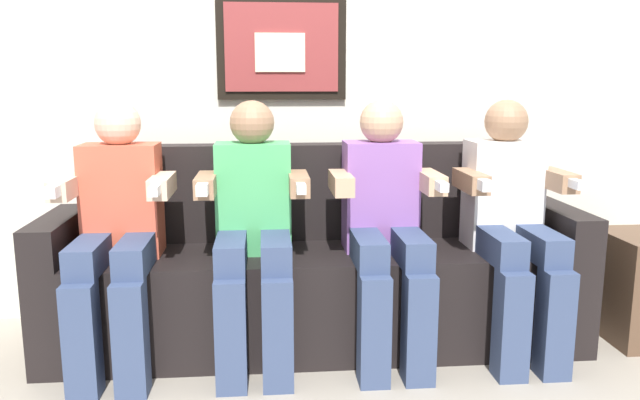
{
  "coord_description": "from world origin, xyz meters",
  "views": [
    {
      "loc": [
        -0.23,
        -2.42,
        1.19
      ],
      "look_at": [
        0.0,
        0.15,
        0.7
      ],
      "focal_mm": 35.22,
      "sensor_mm": 36.0,
      "label": 1
    }
  ],
  "objects_px": {
    "person_leftmost": "(117,225)",
    "person_rightmost": "(512,218)",
    "person_right_center": "(385,220)",
    "person_left_center": "(253,223)",
    "couch": "(317,276)"
  },
  "relations": [
    {
      "from": "person_leftmost",
      "to": "person_rightmost",
      "type": "height_order",
      "value": "same"
    },
    {
      "from": "person_leftmost",
      "to": "person_right_center",
      "type": "distance_m",
      "value": 1.12
    },
    {
      "from": "person_right_center",
      "to": "person_rightmost",
      "type": "xyz_separation_m",
      "value": [
        0.56,
        -0.0,
        0.0
      ]
    },
    {
      "from": "person_left_center",
      "to": "person_rightmost",
      "type": "height_order",
      "value": "same"
    },
    {
      "from": "person_rightmost",
      "to": "person_leftmost",
      "type": "bearing_deg",
      "value": 180.0
    },
    {
      "from": "couch",
      "to": "person_rightmost",
      "type": "bearing_deg",
      "value": -11.38
    },
    {
      "from": "person_leftmost",
      "to": "person_left_center",
      "type": "distance_m",
      "value": 0.56
    },
    {
      "from": "couch",
      "to": "person_rightmost",
      "type": "xyz_separation_m",
      "value": [
        0.84,
        -0.17,
        0.29
      ]
    },
    {
      "from": "couch",
      "to": "person_leftmost",
      "type": "distance_m",
      "value": 0.9
    },
    {
      "from": "couch",
      "to": "person_left_center",
      "type": "height_order",
      "value": "person_left_center"
    },
    {
      "from": "couch",
      "to": "person_right_center",
      "type": "bearing_deg",
      "value": -31.01
    },
    {
      "from": "person_leftmost",
      "to": "person_rightmost",
      "type": "relative_size",
      "value": 1.0
    },
    {
      "from": "person_left_center",
      "to": "person_right_center",
      "type": "relative_size",
      "value": 1.0
    },
    {
      "from": "person_right_center",
      "to": "person_left_center",
      "type": "bearing_deg",
      "value": -179.95
    },
    {
      "from": "person_right_center",
      "to": "person_leftmost",
      "type": "bearing_deg",
      "value": -179.98
    }
  ]
}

